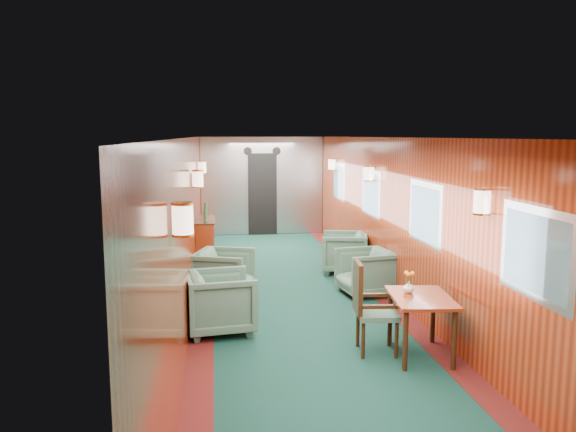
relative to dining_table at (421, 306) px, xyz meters
The scene contains 12 objects.
room 2.55m from the dining_table, 117.51° to the left, with size 12.00×12.10×2.40m.
bulkhead 8.06m from the dining_table, 97.66° to the left, with size 2.98×0.17×2.39m.
windows_right 2.50m from the dining_table, 79.76° to the left, with size 0.02×8.60×0.80m.
wall_sconces 3.08m from the dining_table, 112.21° to the left, with size 2.97×7.97×0.25m.
dining_table is the anchor object (origin of this frame).
side_chair 0.57m from the dining_table, 162.48° to the left, with size 0.51×0.53×1.05m.
credenza 4.89m from the dining_table, 119.51° to the left, with size 0.33×1.07×1.23m.
flower_vase 0.25m from the dining_table, 120.24° to the left, with size 0.13×0.13×0.13m, color silver.
armchair_left_near 2.44m from the dining_table, 153.82° to the left, with size 0.81×0.83×0.76m, color #1A3D30.
armchair_left_far 3.31m from the dining_table, 129.62° to the left, with size 0.78×0.81×0.73m, color #1A3D30.
armchair_right_near 2.46m from the dining_table, 88.99° to the left, with size 0.75×0.77×0.70m, color #1A3D30.
armchair_right_far 3.89m from the dining_table, 89.37° to the left, with size 0.77×0.79×0.72m, color #1A3D30.
Camera 1 is at (-1.15, -7.78, 2.43)m, focal length 35.00 mm.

